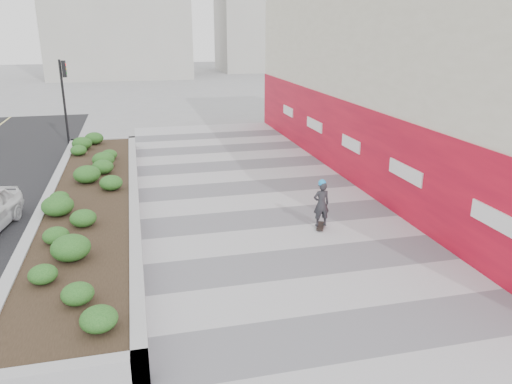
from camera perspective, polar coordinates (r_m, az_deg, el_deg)
The scene contains 7 objects.
ground at distance 11.41m, azimuth 8.56°, elevation -11.81°, with size 160.00×160.00×0.00m, color gray.
walkway at distance 13.91m, azimuth 3.93°, elevation -5.83°, with size 8.00×36.00×0.01m, color #A8A8AD.
building at distance 21.16m, azimuth 17.81°, elevation 12.83°, with size 6.04×24.08×8.00m.
planter at distance 16.99m, azimuth -18.33°, elevation -0.71°, with size 3.00×18.00×0.90m.
traffic_signal_near at distance 26.94m, azimuth -21.07°, elevation 10.88°, with size 0.33×0.28×4.20m.
manhole_cover at distance 14.06m, azimuth 5.89°, elevation -5.63°, with size 0.44×0.44×0.01m, color #595654.
skateboarder at distance 14.75m, azimuth 7.47°, elevation -1.34°, with size 0.50×0.74×1.51m.
Camera 1 is at (-3.93, -9.08, 5.68)m, focal length 35.00 mm.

